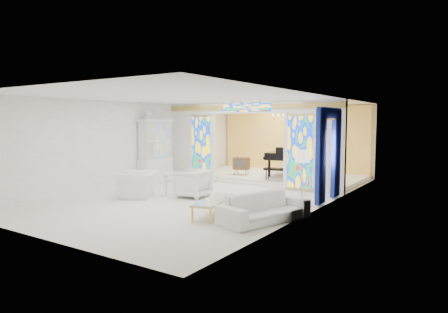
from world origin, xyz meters
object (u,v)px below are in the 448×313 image
Objects in this scene: china_cabinet at (155,152)px; grand_piano at (293,156)px; armchair_right at (192,184)px; armchair_left at (138,184)px; tv_console at (241,164)px; coffee_table at (215,200)px; sofa at (265,208)px.

grand_piano is at bearing 41.92° from china_cabinet.
grand_piano is at bearing 163.36° from armchair_right.
china_cabinet is 2.93× the size of armchair_right.
tv_console reaches higher than armchair_left.
china_cabinet is at bearing -178.91° from armchair_left.
coffee_table is at bearing -32.36° from china_cabinet.
tv_console is (0.71, 4.96, 0.25)m from armchair_left.
china_cabinet is 1.22× the size of sofa.
armchair_right is (1.43, 0.85, 0.04)m from armchair_left.
grand_piano is (2.49, 5.97, 0.57)m from armchair_left.
sofa is at bearing 51.35° from armchair_left.
tv_console is (-0.72, 4.11, 0.21)m from armchair_right.
china_cabinet is 1.46× the size of coffee_table.
armchair_left is at bearing -109.06° from tv_console.
coffee_table is 6.73m from grand_piano.
grand_piano reaches higher than tv_console.
armchair_right reaches higher than armchair_left.
armchair_left reaches higher than coffee_table.
armchair_left is 1.27× the size of armchair_right.
armchair_right reaches higher than sofa.
tv_console is at bearing -159.04° from grand_piano.
china_cabinet is 0.90× the size of grand_piano.
sofa is 6.94m from grand_piano.
china_cabinet reaches higher than armchair_right.
sofa is at bearing -80.16° from grand_piano.
china_cabinet is 5.78m from coffee_table.
china_cabinet is at bearing -146.53° from grand_piano.
grand_piano is (1.06, 5.11, 0.53)m from armchair_right.
armchair_right is at bearing -27.38° from china_cabinet.
china_cabinet is at bearing 82.67° from sofa.
china_cabinet reaches higher than sofa.
china_cabinet is 3.92× the size of tv_console.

